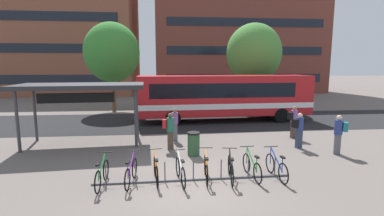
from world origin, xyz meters
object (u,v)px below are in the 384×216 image
Objects in this scene: parked_bicycle_blue_7 at (276,167)px; parked_bicycle_purple_1 at (131,173)px; street_tree_0 at (254,53)px; city_bus at (225,96)px; parked_bicycle_black_5 at (231,169)px; commuter_black_pack_1 at (293,120)px; commuter_olive_pack_0 at (175,122)px; parked_bicycle_green_6 at (252,167)px; parked_bicycle_white_3 at (180,171)px; transit_shelter at (81,88)px; parked_bicycle_green_0 at (102,175)px; trash_bin at (194,144)px; commuter_black_pack_4 at (299,128)px; parked_bicycle_orange_2 at (156,170)px; commuter_teal_pack_3 at (339,132)px; commuter_red_pack_2 at (170,129)px; street_tree_1 at (112,53)px; parked_bicycle_orange_4 at (206,169)px.

parked_bicycle_purple_1 is at bearing 86.79° from parked_bicycle_blue_7.
city_bus is at bearing -124.30° from street_tree_0.
parked_bicycle_black_5 is 0.99× the size of commuter_black_pack_1.
commuter_black_pack_1 reaches higher than commuter_olive_pack_0.
commuter_olive_pack_0 reaches higher than parked_bicycle_green_6.
transit_shelter is at bearing 34.27° from parked_bicycle_white_3.
parked_bicycle_blue_7 is 16.91m from street_tree_0.
trash_bin is at bearing -46.98° from parked_bicycle_green_0.
street_tree_0 is at bearing 69.83° from commuter_black_pack_4.
parked_bicycle_purple_1 and parked_bicycle_orange_2 have the same top height.
parked_bicycle_orange_2 is 6.64m from transit_shelter.
parked_bicycle_green_6 is 0.98× the size of commuter_teal_pack_3.
parked_bicycle_black_5 is 0.98× the size of commuter_teal_pack_3.
commuter_teal_pack_3 is (7.35, -1.42, 0.02)m from commuter_red_pack_2.
parked_bicycle_green_0 is 6.04m from transit_shelter.
commuter_olive_pack_0 is (4.51, 0.21, -1.80)m from transit_shelter.
transit_shelter is 0.80× the size of street_tree_0.
parked_bicycle_green_0 is 0.99× the size of commuter_black_pack_1.
street_tree_1 is at bearing 10.46° from parked_bicycle_green_0.
street_tree_0 is (9.07, 15.75, 4.62)m from parked_bicycle_purple_1.
parked_bicycle_green_0 is 5.85m from parked_bicycle_blue_7.
commuter_black_pack_1 reaches higher than commuter_red_pack_2.
parked_bicycle_green_6 is (-1.25, -10.19, -1.39)m from city_bus.
commuter_black_pack_1 reaches higher than parked_bicycle_blue_7.
parked_bicycle_green_0 is at bearing 98.82° from parked_bicycle_black_5.
parked_bicycle_purple_1 is at bearing 81.34° from parked_bicycle_white_3.
street_tree_0 is at bearing 53.17° from city_bus.
parked_bicycle_orange_2 is 1.67× the size of trash_bin.
parked_bicycle_orange_2 and parked_bicycle_black_5 have the same top height.
commuter_black_pack_1 reaches higher than parked_bicycle_purple_1.
parked_bicycle_orange_2 is (0.81, 0.12, 0.00)m from parked_bicycle_purple_1.
parked_bicycle_green_6 is (4.10, 0.12, 0.00)m from parked_bicycle_purple_1.
parked_bicycle_orange_2 and parked_bicycle_orange_4 have the same top height.
transit_shelter is at bearing 53.74° from parked_bicycle_blue_7.
parked_bicycle_green_6 is 4.59m from commuter_red_pack_2.
street_tree_0 reaches higher than transit_shelter.
parked_bicycle_orange_4 is 7.45m from commuter_black_pack_1.
commuter_olive_pack_0 reaches higher than parked_bicycle_blue_7.
parked_bicycle_green_0 is 1.02× the size of commuter_olive_pack_0.
parked_bicycle_orange_4 is 0.28× the size of transit_shelter.
parked_bicycle_white_3 is at bearing 87.63° from parked_bicycle_blue_7.
parked_bicycle_orange_4 is at bearing -112.76° from street_tree_0.
commuter_black_pack_4 is at bearing 4.58° from commuter_red_pack_2.
commuter_black_pack_4 is 13.13m from street_tree_0.
parked_bicycle_purple_1 is 9.49m from commuter_black_pack_1.
street_tree_1 reaches higher than parked_bicycle_white_3.
commuter_olive_pack_0 reaches higher than parked_bicycle_purple_1.
commuter_black_pack_1 is 1.86m from commuter_black_pack_4.
transit_shelter is (-4.51, 5.13, 2.40)m from parked_bicycle_white_3.
parked_bicycle_black_5 is 1.62m from parked_bicycle_blue_7.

